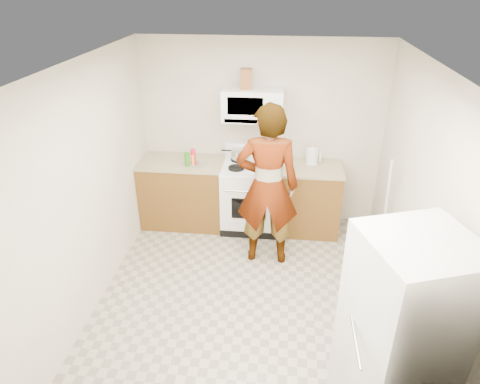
# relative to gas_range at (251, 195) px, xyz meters

# --- Properties ---
(floor) EXTENTS (3.60, 3.60, 0.00)m
(floor) POSITION_rel_gas_range_xyz_m (0.10, -1.48, -0.49)
(floor) COLOR gray
(floor) RESTS_ON ground
(back_wall) EXTENTS (3.20, 0.02, 2.50)m
(back_wall) POSITION_rel_gas_range_xyz_m (0.10, 0.31, 0.76)
(back_wall) COLOR beige
(back_wall) RESTS_ON floor
(right_wall) EXTENTS (0.02, 3.60, 2.50)m
(right_wall) POSITION_rel_gas_range_xyz_m (1.69, -1.48, 0.76)
(right_wall) COLOR beige
(right_wall) RESTS_ON floor
(cabinet_left) EXTENTS (1.12, 0.62, 0.90)m
(cabinet_left) POSITION_rel_gas_range_xyz_m (-0.94, 0.01, -0.04)
(cabinet_left) COLOR brown
(cabinet_left) RESTS_ON floor
(counter_left) EXTENTS (1.14, 0.64, 0.03)m
(counter_left) POSITION_rel_gas_range_xyz_m (-0.94, 0.01, 0.43)
(counter_left) COLOR tan
(counter_left) RESTS_ON cabinet_left
(cabinet_right) EXTENTS (0.80, 0.62, 0.90)m
(cabinet_right) POSITION_rel_gas_range_xyz_m (0.78, 0.01, -0.04)
(cabinet_right) COLOR brown
(cabinet_right) RESTS_ON floor
(counter_right) EXTENTS (0.82, 0.64, 0.03)m
(counter_right) POSITION_rel_gas_range_xyz_m (0.78, 0.01, 0.43)
(counter_right) COLOR tan
(counter_right) RESTS_ON cabinet_right
(gas_range) EXTENTS (0.76, 0.65, 1.13)m
(gas_range) POSITION_rel_gas_range_xyz_m (0.00, 0.00, 0.00)
(gas_range) COLOR white
(gas_range) RESTS_ON floor
(microwave) EXTENTS (0.76, 0.38, 0.40)m
(microwave) POSITION_rel_gas_range_xyz_m (0.00, 0.13, 1.21)
(microwave) COLOR white
(microwave) RESTS_ON back_wall
(person) EXTENTS (0.73, 0.49, 1.98)m
(person) POSITION_rel_gas_range_xyz_m (0.25, -0.74, 0.50)
(person) COLOR tan
(person) RESTS_ON floor
(fridge) EXTENTS (0.89, 0.89, 1.70)m
(fridge) POSITION_rel_gas_range_xyz_m (1.32, -2.80, 0.36)
(fridge) COLOR silver
(fridge) RESTS_ON floor
(kettle) EXTENTS (0.21, 0.21, 0.20)m
(kettle) POSITION_rel_gas_range_xyz_m (0.79, 0.14, 0.55)
(kettle) COLOR silver
(kettle) RESTS_ON counter_right
(jug) EXTENTS (0.15, 0.15, 0.24)m
(jug) POSITION_rel_gas_range_xyz_m (-0.09, 0.13, 1.53)
(jug) COLOR brown
(jug) RESTS_ON microwave
(saucepan) EXTENTS (0.25, 0.25, 0.12)m
(saucepan) POSITION_rel_gas_range_xyz_m (-0.17, 0.16, 0.53)
(saucepan) COLOR #B7B6BB
(saucepan) RESTS_ON gas_range
(tray) EXTENTS (0.28, 0.21, 0.05)m
(tray) POSITION_rel_gas_range_xyz_m (0.09, -0.14, 0.47)
(tray) COLOR white
(tray) RESTS_ON gas_range
(bottle_spray) EXTENTS (0.07, 0.07, 0.22)m
(bottle_spray) POSITION_rel_gas_range_xyz_m (-0.75, -0.09, 0.56)
(bottle_spray) COLOR red
(bottle_spray) RESTS_ON counter_left
(bottle_hot_sauce) EXTENTS (0.05, 0.05, 0.15)m
(bottle_hot_sauce) POSITION_rel_gas_range_xyz_m (-0.75, -0.10, 0.53)
(bottle_hot_sauce) COLOR #F5AE1B
(bottle_hot_sauce) RESTS_ON counter_left
(bottle_green_cap) EXTENTS (0.06, 0.06, 0.19)m
(bottle_green_cap) POSITION_rel_gas_range_xyz_m (-0.82, -0.14, 0.55)
(bottle_green_cap) COLOR #227C16
(bottle_green_cap) RESTS_ON counter_left
(pot_lid) EXTENTS (0.33, 0.33, 0.01)m
(pot_lid) POSITION_rel_gas_range_xyz_m (-0.70, -0.08, 0.46)
(pot_lid) COLOR silver
(pot_lid) RESTS_ON counter_left
(broom) EXTENTS (0.16, 0.29, 1.40)m
(broom) POSITION_rel_gas_range_xyz_m (1.63, -0.68, 0.23)
(broom) COLOR silver
(broom) RESTS_ON floor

